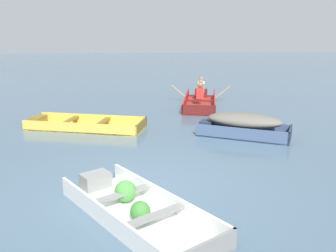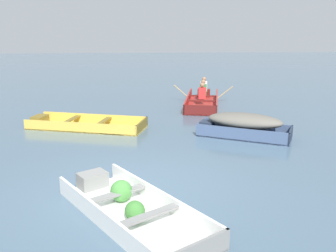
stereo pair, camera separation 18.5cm
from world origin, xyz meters
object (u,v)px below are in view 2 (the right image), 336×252
at_px(skiff_slate_blue_mid_moored, 243,124).
at_px(rowboat_red_with_crew, 202,99).
at_px(skiff_yellow_near_moored, 83,125).
at_px(dinghy_white_foreground, 127,206).

height_order(skiff_slate_blue_mid_moored, rowboat_red_with_crew, rowboat_red_with_crew).
distance_m(skiff_yellow_near_moored, rowboat_red_with_crew, 5.45).
bearing_deg(rowboat_red_with_crew, skiff_yellow_near_moored, -141.04).
distance_m(skiff_slate_blue_mid_moored, rowboat_red_with_crew, 4.74).
bearing_deg(rowboat_red_with_crew, skiff_slate_blue_mid_moored, -84.90).
distance_m(dinghy_white_foreground, skiff_yellow_near_moored, 5.82).
height_order(dinghy_white_foreground, skiff_yellow_near_moored, dinghy_white_foreground).
distance_m(dinghy_white_foreground, skiff_slate_blue_mid_moored, 5.28).
bearing_deg(dinghy_white_foreground, skiff_slate_blue_mid_moored, 54.62).
relative_size(skiff_slate_blue_mid_moored, rowboat_red_with_crew, 0.69).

